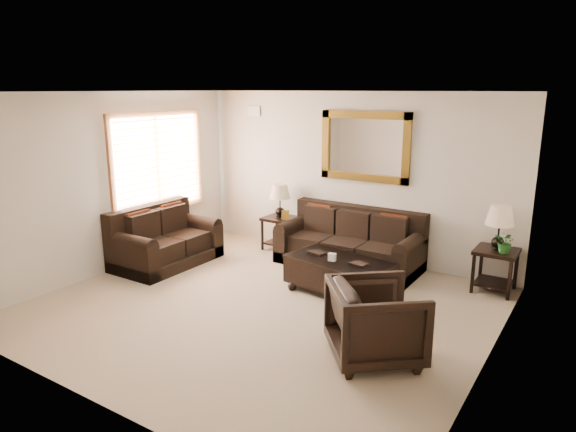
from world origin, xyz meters
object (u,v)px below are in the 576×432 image
Objects in this scene: end_table_right at (498,236)px; end_table_left at (280,207)px; sofa at (350,245)px; armchair at (376,318)px; coffee_table at (339,272)px; loveseat at (164,243)px.

end_table_left is at bearing 179.78° from end_table_right.
sofa is 2.45× the size of armchair.
end_table_left is (-1.42, 0.14, 0.42)m from sofa.
end_table_right is 2.22m from coffee_table.
sofa is at bearing -8.82° from armchair.
end_table_right reaches higher than sofa.
loveseat is 1.43× the size of end_table_left.
end_table_left is 3.94m from armchair.
loveseat is at bearing -161.93° from coffee_table.
end_table_right is 0.79× the size of coffee_table.
sofa is at bearing 118.29° from coffee_table.
end_table_left reaches higher than sofa.
end_table_right reaches higher than armchair.
end_table_right reaches higher than end_table_left.
loveseat is 1.36× the size of end_table_right.
sofa is 1.46× the size of coffee_table.
loveseat is at bearing -124.30° from end_table_left.
loveseat is at bearing 36.64° from armchair.
coffee_table is (2.92, 0.42, -0.04)m from loveseat.
end_table_left is 3.57m from end_table_right.
coffee_table is at bearing -145.51° from end_table_right.
end_table_left is 0.75× the size of coffee_table.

